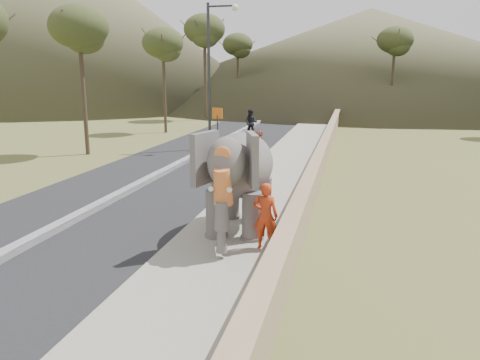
% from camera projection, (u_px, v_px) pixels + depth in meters
% --- Properties ---
extents(ground, '(160.00, 160.00, 0.00)m').
position_uv_depth(ground, '(199.00, 290.00, 9.50)').
color(ground, olive).
rests_on(ground, ground).
extents(road, '(7.00, 120.00, 0.03)m').
position_uv_depth(road, '(161.00, 175.00, 20.10)').
color(road, black).
rests_on(road, ground).
extents(median, '(0.35, 120.00, 0.22)m').
position_uv_depth(median, '(161.00, 173.00, 20.08)').
color(median, black).
rests_on(median, ground).
extents(walkway, '(3.00, 120.00, 0.15)m').
position_uv_depth(walkway, '(276.00, 180.00, 18.96)').
color(walkway, '#9E9687').
rests_on(walkway, ground).
extents(parapet, '(0.30, 120.00, 1.10)m').
position_uv_depth(parapet, '(318.00, 170.00, 18.49)').
color(parapet, tan).
rests_on(parapet, ground).
extents(lamppost, '(1.76, 0.36, 8.00)m').
position_uv_depth(lamppost, '(214.00, 62.00, 25.76)').
color(lamppost, '#2A292E').
rests_on(lamppost, ground).
extents(signboard, '(0.60, 0.08, 2.40)m').
position_uv_depth(signboard, '(217.00, 121.00, 26.32)').
color(signboard, '#2D2D33').
rests_on(signboard, ground).
extents(hill_left, '(60.00, 60.00, 22.00)m').
position_uv_depth(hill_left, '(67.00, 25.00, 67.73)').
color(hill_left, brown).
rests_on(hill_left, ground).
extents(hill_far, '(80.00, 80.00, 14.00)m').
position_uv_depth(hill_far, '(369.00, 55.00, 73.19)').
color(hill_far, brown).
rests_on(hill_far, ground).
extents(elephant_and_man, '(2.27, 3.87, 2.76)m').
position_uv_depth(elephant_and_man, '(241.00, 179.00, 12.59)').
color(elephant_and_man, slate).
rests_on(elephant_and_man, ground).
extents(motorcyclist, '(1.36, 1.65, 2.00)m').
position_uv_depth(motorcyclist, '(254.00, 128.00, 30.45)').
color(motorcyclist, maroon).
rests_on(motorcyclist, ground).
extents(trees, '(48.41, 42.29, 9.78)m').
position_uv_depth(trees, '(344.00, 75.00, 36.94)').
color(trees, '#473828').
rests_on(trees, ground).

